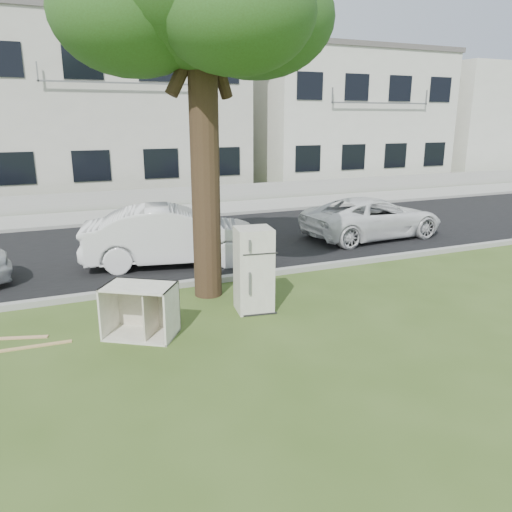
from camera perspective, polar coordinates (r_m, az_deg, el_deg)
name	(u,v)px	position (r m, az deg, el deg)	size (l,w,h in m)	color
ground	(263,324)	(8.57, 0.86, -7.79)	(120.00, 120.00, 0.00)	#384E1B
road	(176,245)	(13.99, -9.19, 1.26)	(120.00, 7.00, 0.01)	black
kerb_near	(217,282)	(10.71, -4.49, -3.02)	(120.00, 0.18, 0.12)	gray
kerb_far	(149,222)	(17.38, -12.08, 3.86)	(120.00, 0.18, 0.12)	gray
sidewalk	(141,214)	(18.78, -12.96, 4.67)	(120.00, 2.80, 0.01)	gray
low_wall	(133,199)	(20.28, -13.86, 6.38)	(120.00, 0.15, 0.70)	gray
townhouse_center	(110,111)	(24.90, -16.36, 15.61)	(11.22, 8.16, 7.44)	beige
townhouse_right	(333,118)	(29.00, 8.80, 15.33)	(10.20, 8.16, 6.84)	silver
filler_right	(508,122)	(38.57, 26.88, 13.54)	(16.00, 9.00, 6.40)	beige
fridge	(254,270)	(8.93, -0.26, -1.58)	(0.63, 0.59, 1.53)	#B9B5A6
cabinet	(140,311)	(8.19, -13.09, -6.12)	(1.09, 0.68, 0.85)	white
plank_a	(37,346)	(8.47, -23.79, -9.39)	(1.03, 0.08, 0.02)	tan
plank_b	(20,338)	(8.88, -25.37, -8.44)	(0.86, 0.09, 0.02)	tan
plank_c	(158,318)	(8.96, -11.15, -6.96)	(0.89, 0.10, 0.02)	tan
car_center	(173,235)	(12.04, -9.42, 2.35)	(1.48, 4.24, 1.40)	silver
car_right	(373,218)	(15.02, 13.20, 4.30)	(1.95, 4.24, 1.18)	white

